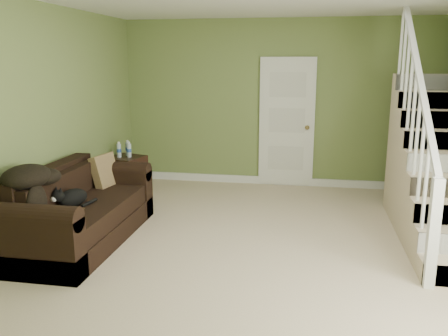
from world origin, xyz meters
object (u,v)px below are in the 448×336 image
at_px(cat, 71,198).
at_px(banana, 77,211).
at_px(sofa, 79,214).
at_px(side_table, 126,174).

bearing_deg(cat, banana, -28.11).
bearing_deg(cat, sofa, 122.14).
bearing_deg(banana, sofa, 84.31).
bearing_deg(side_table, cat, -83.59).
bearing_deg(side_table, banana, -80.48).
distance_m(side_table, banana, 2.33).
bearing_deg(side_table, sofa, -83.85).
height_order(side_table, cat, side_table).
bearing_deg(sofa, cat, -80.84).
distance_m(sofa, side_table, 1.93).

